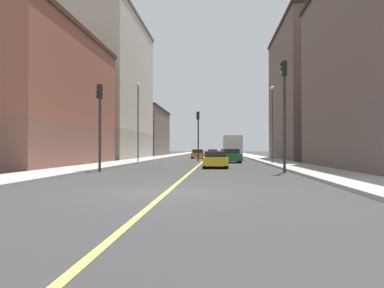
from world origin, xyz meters
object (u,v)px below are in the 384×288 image
Objects in this scene: car_yellow at (215,159)px; building_right_midblock at (106,88)px; building_left_mid at (317,93)px; box_truck at (232,147)px; car_green at (231,156)px; building_right_distant at (139,132)px; car_orange at (198,154)px; building_right_corner at (29,97)px; street_lamp_right_near at (138,114)px; traffic_light_left_near at (284,101)px; traffic_light_right_near at (100,115)px; street_lamp_left_near at (272,116)px; car_blue at (213,153)px; traffic_light_median_far at (198,129)px; car_silver at (225,152)px.

building_right_midblock is at bearing 122.34° from car_yellow.
building_left_mid reaches higher than box_truck.
building_right_distant is at bearing 114.76° from car_green.
car_orange is (-15.50, 8.02, -7.80)m from building_left_mid.
building_right_corner is 16.57m from car_yellow.
traffic_light_left_near is at bearing -53.13° from street_lamp_right_near.
building_left_mid is at bearing 33.22° from building_right_corner.
building_right_distant is 3.94× the size of traffic_light_right_near.
building_right_midblock is 5.35× the size of car_orange.
building_left_mid is at bearing 61.36° from street_lamp_left_near.
building_right_corner is 2.38× the size of street_lamp_right_near.
car_blue is 19.13m from box_truck.
car_yellow is (-5.23, -6.79, -3.83)m from street_lamp_left_near.
building_right_midblock is at bearing 143.31° from traffic_light_median_far.
car_silver is (17.19, 50.66, -5.07)m from building_right_corner.
building_right_distant reaches higher than traffic_light_left_near.
building_right_corner is 4.27× the size of car_yellow.
street_lamp_right_near is 28.48m from car_blue.
building_right_corner is 21.34m from traffic_light_left_near.
box_truck is at bearing -82.02° from car_blue.
car_orange is at bearing 82.70° from traffic_light_right_near.
building_right_corner is 23.21m from building_right_midblock.
traffic_light_right_near is 0.77× the size of box_truck.
building_left_mid is 33.97m from building_right_corner.
car_blue is at bearing 74.57° from street_lamp_right_near.
traffic_light_right_near is 1.31× the size of car_silver.
car_blue is 0.95× the size of car_yellow.
traffic_light_median_far is 38.25m from car_silver.
building_right_distant reaches higher than box_truck.
building_right_distant is (0.00, 46.29, -0.98)m from building_right_corner.
building_left_mid is at bearing 40.63° from car_green.
building_right_distant is 5.08× the size of car_orange.
car_green is at bearing 27.62° from building_right_corner.
traffic_light_right_near reaches higher than car_silver.
building_right_distant is 3.80× the size of traffic_light_median_far.
street_lamp_right_near is 1.97× the size of car_silver.
car_silver is at bearing 58.31° from building_right_midblock.
traffic_light_median_far is 6.29m from box_truck.
car_orange is at bearing -102.70° from car_blue.
building_right_distant is 5.15× the size of car_silver.
building_right_distant is 2.62× the size of street_lamp_right_near.
traffic_light_right_near is at bearing -110.31° from box_truck.
traffic_light_right_near is at bearing -134.67° from street_lamp_left_near.
building_right_distant is 4.98× the size of car_green.
car_silver is (8.75, 58.34, -2.90)m from traffic_light_right_near.
box_truck is at bearing -58.95° from building_right_distant.
traffic_light_left_near is 24.99m from box_truck.
building_right_corner is 0.86× the size of building_right_midblock.
building_right_corner is at bearing -152.38° from car_green.
street_lamp_left_near is at bearing -63.24° from building_right_distant.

